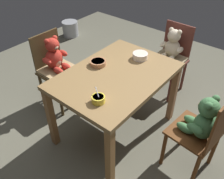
{
  "coord_description": "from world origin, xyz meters",
  "views": [
    {
      "loc": [
        -1.47,
        -1.16,
        2.03
      ],
      "look_at": [
        0.0,
        0.05,
        0.54
      ],
      "focal_mm": 38.9,
      "sensor_mm": 36.0,
      "label": 1
    }
  ],
  "objects_px": {
    "teddy_chair_near_right": "(171,52)",
    "porridge_bowl_white_near_right": "(140,56)",
    "teddy_chair_near_front": "(203,124)",
    "metal_pail": "(70,29)",
    "porridge_bowl_yellow_near_left": "(98,99)",
    "dining_table": "(116,82)",
    "porridge_bowl_terracotta_far_center": "(98,63)",
    "teddy_chair_far_center": "(56,62)"
  },
  "relations": [
    {
      "from": "teddy_chair_near_right",
      "to": "porridge_bowl_white_near_right",
      "type": "xyz_separation_m",
      "value": [
        -0.65,
        0.04,
        0.23
      ]
    },
    {
      "from": "teddy_chair_near_front",
      "to": "metal_pail",
      "type": "height_order",
      "value": "teddy_chair_near_front"
    },
    {
      "from": "porridge_bowl_white_near_right",
      "to": "porridge_bowl_yellow_near_left",
      "type": "distance_m",
      "value": 0.78
    },
    {
      "from": "dining_table",
      "to": "porridge_bowl_white_near_right",
      "type": "bearing_deg",
      "value": -2.28
    },
    {
      "from": "porridge_bowl_yellow_near_left",
      "to": "teddy_chair_near_right",
      "type": "bearing_deg",
      "value": 3.43
    },
    {
      "from": "metal_pail",
      "to": "porridge_bowl_yellow_near_left",
      "type": "bearing_deg",
      "value": -127.17
    },
    {
      "from": "teddy_chair_near_right",
      "to": "porridge_bowl_terracotta_far_center",
      "type": "bearing_deg",
      "value": -14.95
    },
    {
      "from": "teddy_chair_near_front",
      "to": "porridge_bowl_terracotta_far_center",
      "type": "bearing_deg",
      "value": 9.13
    },
    {
      "from": "porridge_bowl_yellow_near_left",
      "to": "porridge_bowl_terracotta_far_center",
      "type": "bearing_deg",
      "value": 42.22
    },
    {
      "from": "dining_table",
      "to": "teddy_chair_near_front",
      "type": "relative_size",
      "value": 1.26
    },
    {
      "from": "teddy_chair_far_center",
      "to": "porridge_bowl_terracotta_far_center",
      "type": "height_order",
      "value": "teddy_chair_far_center"
    },
    {
      "from": "teddy_chair_near_right",
      "to": "metal_pail",
      "type": "relative_size",
      "value": 3.06
    },
    {
      "from": "teddy_chair_far_center",
      "to": "porridge_bowl_terracotta_far_center",
      "type": "distance_m",
      "value": 0.65
    },
    {
      "from": "porridge_bowl_terracotta_far_center",
      "to": "teddy_chair_near_right",
      "type": "bearing_deg",
      "value": -16.07
    },
    {
      "from": "porridge_bowl_terracotta_far_center",
      "to": "teddy_chair_near_front",
      "type": "bearing_deg",
      "value": -86.51
    },
    {
      "from": "teddy_chair_far_center",
      "to": "porridge_bowl_white_near_right",
      "type": "relative_size",
      "value": 5.77
    },
    {
      "from": "dining_table",
      "to": "porridge_bowl_yellow_near_left",
      "type": "relative_size",
      "value": 10.43
    },
    {
      "from": "teddy_chair_far_center",
      "to": "teddy_chair_near_front",
      "type": "height_order",
      "value": "teddy_chair_near_front"
    },
    {
      "from": "teddy_chair_near_front",
      "to": "metal_pail",
      "type": "distance_m",
      "value": 3.28
    },
    {
      "from": "teddy_chair_far_center",
      "to": "porridge_bowl_white_near_right",
      "type": "xyz_separation_m",
      "value": [
        0.41,
        -0.86,
        0.22
      ]
    },
    {
      "from": "metal_pail",
      "to": "teddy_chair_near_right",
      "type": "bearing_deg",
      "value": -98.13
    },
    {
      "from": "porridge_bowl_yellow_near_left",
      "to": "porridge_bowl_terracotta_far_center",
      "type": "xyz_separation_m",
      "value": [
        0.41,
        0.38,
        -0.01
      ]
    },
    {
      "from": "dining_table",
      "to": "porridge_bowl_yellow_near_left",
      "type": "xyz_separation_m",
      "value": [
        -0.4,
        -0.14,
        0.13
      ]
    },
    {
      "from": "dining_table",
      "to": "metal_pail",
      "type": "relative_size",
      "value": 4.07
    },
    {
      "from": "porridge_bowl_white_near_right",
      "to": "metal_pail",
      "type": "bearing_deg",
      "value": 66.08
    },
    {
      "from": "porridge_bowl_yellow_near_left",
      "to": "teddy_chair_near_front",
      "type": "bearing_deg",
      "value": -56.2
    },
    {
      "from": "dining_table",
      "to": "teddy_chair_far_center",
      "type": "relative_size",
      "value": 1.33
    },
    {
      "from": "dining_table",
      "to": "teddy_chair_near_right",
      "type": "relative_size",
      "value": 1.33
    },
    {
      "from": "teddy_chair_near_front",
      "to": "porridge_bowl_yellow_near_left",
      "type": "bearing_deg",
      "value": 39.44
    },
    {
      "from": "dining_table",
      "to": "porridge_bowl_terracotta_far_center",
      "type": "height_order",
      "value": "porridge_bowl_terracotta_far_center"
    },
    {
      "from": "dining_table",
      "to": "teddy_chair_far_center",
      "type": "bearing_deg",
      "value": 92.71
    },
    {
      "from": "teddy_chair_near_right",
      "to": "teddy_chair_far_center",
      "type": "bearing_deg",
      "value": -39.29
    },
    {
      "from": "porridge_bowl_yellow_near_left",
      "to": "porridge_bowl_terracotta_far_center",
      "type": "relative_size",
      "value": 0.7
    },
    {
      "from": "porridge_bowl_white_near_right",
      "to": "porridge_bowl_terracotta_far_center",
      "type": "relative_size",
      "value": 0.96
    },
    {
      "from": "dining_table",
      "to": "metal_pail",
      "type": "bearing_deg",
      "value": 58.2
    },
    {
      "from": "dining_table",
      "to": "teddy_chair_near_right",
      "type": "distance_m",
      "value": 1.02
    },
    {
      "from": "porridge_bowl_white_near_right",
      "to": "porridge_bowl_yellow_near_left",
      "type": "relative_size",
      "value": 1.36
    },
    {
      "from": "dining_table",
      "to": "teddy_chair_near_front",
      "type": "xyz_separation_m",
      "value": [
        0.08,
        -0.85,
        -0.08
      ]
    },
    {
      "from": "porridge_bowl_white_near_right",
      "to": "metal_pail",
      "type": "distance_m",
      "value": 2.45
    },
    {
      "from": "porridge_bowl_terracotta_far_center",
      "to": "porridge_bowl_white_near_right",
      "type": "bearing_deg",
      "value": -34.99
    },
    {
      "from": "teddy_chair_near_right",
      "to": "porridge_bowl_white_near_right",
      "type": "height_order",
      "value": "teddy_chair_near_right"
    },
    {
      "from": "teddy_chair_far_center",
      "to": "porridge_bowl_yellow_near_left",
      "type": "bearing_deg",
      "value": -19.02
    }
  ]
}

